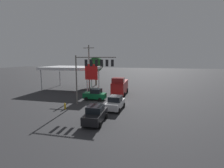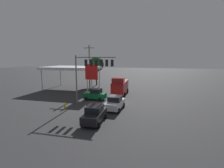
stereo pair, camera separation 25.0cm
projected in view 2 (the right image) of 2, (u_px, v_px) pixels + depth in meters
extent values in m
plane|color=#2D2D30|center=(109.00, 103.00, 27.93)|extent=(200.00, 200.00, 0.00)
cylinder|color=slate|center=(76.00, 80.00, 27.01)|extent=(0.20, 0.20, 7.55)
cylinder|color=slate|center=(95.00, 57.00, 25.73)|extent=(6.26, 0.14, 0.14)
cube|color=black|center=(86.00, 63.00, 26.21)|extent=(0.36, 0.28, 1.00)
sphere|color=#360505|center=(86.00, 61.00, 26.34)|extent=(0.22, 0.22, 0.22)
sphere|color=#392305|center=(86.00, 63.00, 26.39)|extent=(0.22, 0.22, 0.22)
sphere|color=#41FF6B|center=(86.00, 65.00, 26.43)|extent=(0.22, 0.22, 0.22)
cube|color=black|center=(91.00, 63.00, 26.01)|extent=(0.36, 0.28, 1.00)
sphere|color=#360505|center=(91.00, 61.00, 26.14)|extent=(0.22, 0.22, 0.22)
sphere|color=#392305|center=(91.00, 63.00, 26.19)|extent=(0.22, 0.22, 0.22)
sphere|color=#41FF6B|center=(92.00, 65.00, 26.23)|extent=(0.22, 0.22, 0.22)
cube|color=black|center=(96.00, 63.00, 25.81)|extent=(0.36, 0.28, 1.00)
sphere|color=#360505|center=(97.00, 61.00, 25.94)|extent=(0.22, 0.22, 0.22)
sphere|color=#392305|center=(97.00, 63.00, 25.99)|extent=(0.22, 0.22, 0.22)
sphere|color=#41FF6B|center=(97.00, 65.00, 26.03)|extent=(0.22, 0.22, 0.22)
cube|color=black|center=(101.00, 63.00, 25.61)|extent=(0.36, 0.28, 1.00)
sphere|color=#360505|center=(102.00, 61.00, 25.74)|extent=(0.22, 0.22, 0.22)
sphere|color=#392305|center=(102.00, 63.00, 25.79)|extent=(0.22, 0.22, 0.22)
sphere|color=#41FF6B|center=(102.00, 65.00, 25.83)|extent=(0.22, 0.22, 0.22)
cube|color=black|center=(107.00, 63.00, 25.41)|extent=(0.36, 0.28, 1.00)
sphere|color=#360505|center=(107.00, 61.00, 25.54)|extent=(0.22, 0.22, 0.22)
sphere|color=#392305|center=(107.00, 63.00, 25.59)|extent=(0.22, 0.22, 0.22)
sphere|color=#41FF6B|center=(107.00, 65.00, 25.63)|extent=(0.22, 0.22, 0.22)
cube|color=black|center=(112.00, 63.00, 25.21)|extent=(0.36, 0.28, 1.00)
sphere|color=#360505|center=(112.00, 61.00, 25.35)|extent=(0.22, 0.22, 0.22)
sphere|color=#392305|center=(112.00, 63.00, 25.39)|extent=(0.22, 0.22, 0.22)
sphere|color=#41FF6B|center=(112.00, 65.00, 25.43)|extent=(0.22, 0.22, 0.22)
cylinder|color=slate|center=(89.00, 68.00, 37.46)|extent=(0.26, 0.26, 9.84)
cube|color=slate|center=(89.00, 48.00, 36.81)|extent=(2.40, 0.14, 0.14)
cube|color=silver|center=(72.00, 68.00, 40.30)|extent=(11.92, 8.93, 0.60)
cube|color=red|center=(80.00, 67.00, 44.59)|extent=(11.92, 0.06, 0.36)
cylinder|color=silver|center=(99.00, 78.00, 43.07)|extent=(0.24, 0.24, 4.57)
cylinder|color=silver|center=(60.00, 77.00, 45.70)|extent=(0.24, 0.24, 4.57)
cylinder|color=silver|center=(87.00, 82.00, 35.66)|extent=(0.24, 0.24, 4.57)
cylinder|color=silver|center=(42.00, 80.00, 38.29)|extent=(0.24, 0.24, 4.57)
cylinder|color=silver|center=(92.00, 80.00, 32.80)|extent=(0.24, 0.24, 6.01)
cube|color=red|center=(91.00, 72.00, 32.57)|extent=(2.42, 0.24, 2.89)
cube|color=black|center=(92.00, 72.00, 32.70)|extent=(1.69, 0.04, 1.01)
cube|color=black|center=(95.00, 116.00, 19.47)|extent=(2.00, 4.48, 0.90)
cube|color=black|center=(94.00, 109.00, 19.35)|extent=(1.75, 2.08, 0.70)
cylinder|color=black|center=(99.00, 125.00, 17.97)|extent=(0.25, 0.67, 0.66)
cylinder|color=black|center=(82.00, 124.00, 18.34)|extent=(0.25, 0.67, 0.66)
cylinder|color=black|center=(106.00, 116.00, 20.74)|extent=(0.25, 0.67, 0.66)
cylinder|color=black|center=(91.00, 115.00, 21.11)|extent=(0.25, 0.67, 0.66)
cube|color=silver|center=(115.00, 104.00, 24.36)|extent=(2.00, 4.48, 0.90)
cube|color=black|center=(115.00, 98.00, 24.24)|extent=(1.75, 2.07, 0.70)
cylinder|color=black|center=(119.00, 111.00, 22.81)|extent=(0.25, 0.67, 0.66)
cylinder|color=black|center=(106.00, 109.00, 23.34)|extent=(0.25, 0.67, 0.66)
cylinder|color=black|center=(124.00, 105.00, 25.52)|extent=(0.25, 0.67, 0.66)
cylinder|color=black|center=(112.00, 104.00, 26.05)|extent=(0.25, 0.67, 0.66)
cube|color=maroon|center=(120.00, 87.00, 33.90)|extent=(2.50, 6.86, 2.20)
cube|color=maroon|center=(118.00, 80.00, 31.64)|extent=(2.17, 1.86, 0.90)
cylinder|color=black|center=(124.00, 95.00, 31.67)|extent=(0.25, 0.97, 0.96)
cylinder|color=black|center=(112.00, 94.00, 32.18)|extent=(0.25, 0.97, 0.96)
cylinder|color=black|center=(128.00, 91.00, 35.94)|extent=(0.25, 0.97, 0.96)
cylinder|color=black|center=(117.00, 90.00, 36.45)|extent=(0.25, 0.97, 0.96)
cube|color=#0C592D|center=(95.00, 96.00, 29.95)|extent=(3.80, 1.70, 0.90)
cube|color=black|center=(96.00, 91.00, 29.75)|extent=(1.70, 1.57, 0.76)
cylinder|color=black|center=(86.00, 99.00, 29.49)|extent=(0.62, 0.22, 0.62)
cylinder|color=black|center=(90.00, 97.00, 31.15)|extent=(0.62, 0.22, 0.62)
cylinder|color=black|center=(100.00, 100.00, 28.88)|extent=(0.62, 0.22, 0.62)
cylinder|color=black|center=(103.00, 97.00, 30.54)|extent=(0.62, 0.22, 0.62)
cylinder|color=#4C331E|center=(97.00, 77.00, 45.93)|extent=(0.36, 0.36, 4.15)
sphere|color=#19471E|center=(96.00, 64.00, 45.42)|extent=(3.91, 3.91, 3.91)
cylinder|color=gold|center=(65.00, 106.00, 24.75)|extent=(0.24, 0.24, 0.70)
sphere|color=gold|center=(65.00, 104.00, 24.68)|extent=(0.22, 0.22, 0.22)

